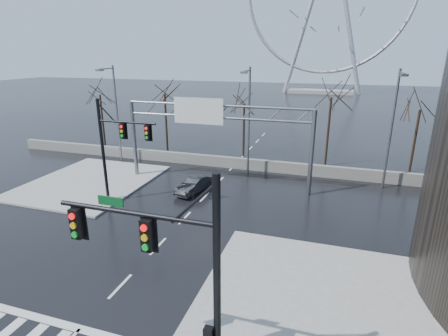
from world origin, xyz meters
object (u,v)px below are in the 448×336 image
at_px(signal_mast_near, 175,264).
at_px(car, 194,185).
at_px(signal_mast_far, 115,143).
at_px(sign_gantry, 212,127).

height_order(signal_mast_near, car, signal_mast_near).
relative_size(signal_mast_far, sign_gantry, 0.49).
relative_size(signal_mast_near, car, 2.06).
distance_m(signal_mast_far, car, 7.30).
height_order(signal_mast_far, car, signal_mast_far).
bearing_deg(signal_mast_near, sign_gantry, 106.19).
bearing_deg(signal_mast_far, sign_gantry, 47.53).
relative_size(signal_mast_far, car, 2.06).
bearing_deg(signal_mast_far, car, 38.92).
bearing_deg(car, signal_mast_near, -56.58).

